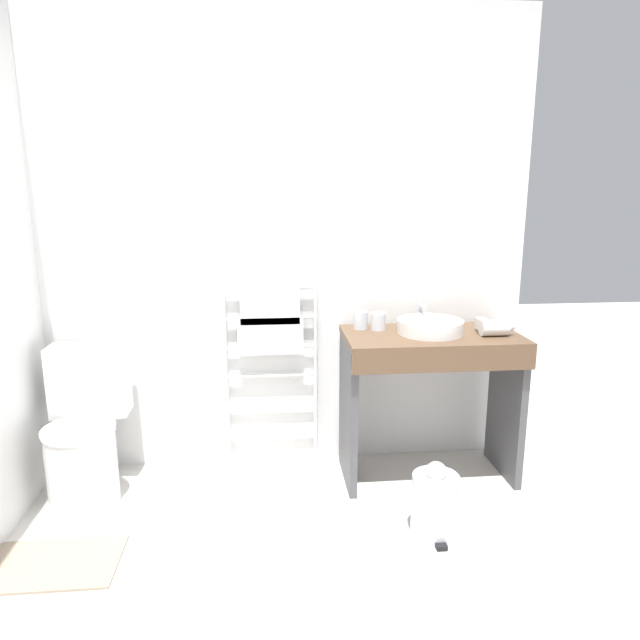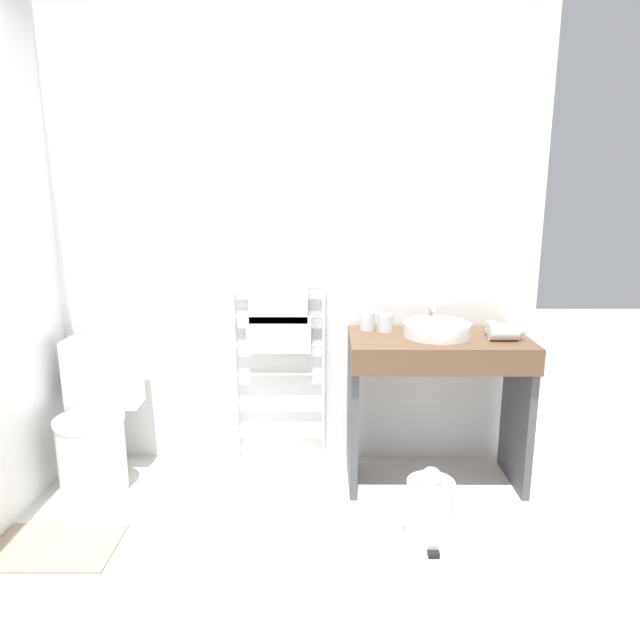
% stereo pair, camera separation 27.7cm
% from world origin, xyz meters
% --- Properties ---
extents(wall_back, '(2.84, 0.12, 2.57)m').
position_xyz_m(wall_back, '(0.00, 1.62, 1.28)').
color(wall_back, white).
rests_on(wall_back, ground_plane).
extents(toilet, '(0.40, 0.51, 0.80)m').
position_xyz_m(toilet, '(-1.03, 1.23, 0.34)').
color(toilet, white).
rests_on(toilet, ground_plane).
extents(towel_radiator, '(0.54, 0.06, 1.09)m').
position_xyz_m(towel_radiator, '(-0.05, 1.51, 0.78)').
color(towel_radiator, silver).
rests_on(towel_radiator, ground_plane).
extents(vanity_counter, '(0.94, 0.52, 0.83)m').
position_xyz_m(vanity_counter, '(0.81, 1.26, 0.57)').
color(vanity_counter, brown).
rests_on(vanity_counter, ground_plane).
extents(sink_basin, '(0.35, 0.35, 0.07)m').
position_xyz_m(sink_basin, '(0.80, 1.28, 0.87)').
color(sink_basin, white).
rests_on(sink_basin, vanity_counter).
extents(faucet, '(0.02, 0.10, 0.13)m').
position_xyz_m(faucet, '(0.80, 1.47, 0.92)').
color(faucet, silver).
rests_on(faucet, vanity_counter).
extents(cup_near_wall, '(0.08, 0.08, 0.10)m').
position_xyz_m(cup_near_wall, '(0.45, 1.42, 0.88)').
color(cup_near_wall, silver).
rests_on(cup_near_wall, vanity_counter).
extents(cup_near_edge, '(0.08, 0.08, 0.10)m').
position_xyz_m(cup_near_edge, '(0.54, 1.38, 0.88)').
color(cup_near_edge, silver).
rests_on(cup_near_edge, vanity_counter).
extents(hair_dryer, '(0.20, 0.17, 0.09)m').
position_xyz_m(hair_dryer, '(1.14, 1.21, 0.88)').
color(hair_dryer, white).
rests_on(hair_dryer, vanity_counter).
extents(trash_bin, '(0.22, 0.25, 0.37)m').
position_xyz_m(trash_bin, '(0.69, 0.71, 0.16)').
color(trash_bin, silver).
rests_on(trash_bin, ground_plane).
extents(bath_mat, '(0.56, 0.36, 0.01)m').
position_xyz_m(bath_mat, '(-1.02, 0.64, 0.01)').
color(bath_mat, gray).
rests_on(bath_mat, ground_plane).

